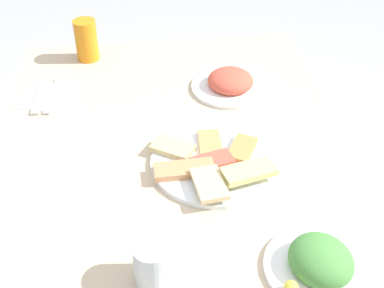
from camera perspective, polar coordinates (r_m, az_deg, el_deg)
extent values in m
cube|color=#CFB591|center=(1.20, -1.71, -0.92)|extent=(1.11, 0.84, 0.02)
cylinder|color=#425352|center=(1.86, 8.01, 0.77)|extent=(0.04, 0.04, 0.70)
cylinder|color=#425352|center=(1.84, -14.23, -0.88)|extent=(0.04, 0.04, 0.70)
cylinder|color=white|center=(1.15, 2.69, -2.00)|extent=(0.29, 0.29, 0.01)
cube|color=#E4D57E|center=(1.08, 6.41, -3.07)|extent=(0.08, 0.12, 0.01)
cube|color=tan|center=(1.11, -0.88, -2.89)|extent=(0.06, 0.13, 0.02)
cube|color=tan|center=(1.18, 2.04, 0.03)|extent=(0.10, 0.06, 0.01)
cube|color=#D05441|center=(1.13, 2.33, -1.96)|extent=(0.07, 0.10, 0.01)
cube|color=#D98E4B|center=(1.17, 5.65, -0.55)|extent=(0.11, 0.09, 0.01)
cube|color=#DCC07F|center=(1.16, -2.15, -0.44)|extent=(0.10, 0.11, 0.01)
cube|color=beige|center=(1.06, 1.97, -4.48)|extent=(0.11, 0.07, 0.01)
cylinder|color=white|center=(1.41, 4.30, 6.39)|extent=(0.21, 0.21, 0.01)
ellipsoid|color=#D5513C|center=(1.40, 4.34, 7.11)|extent=(0.15, 0.15, 0.06)
cylinder|color=white|center=(0.97, 14.04, -13.39)|extent=(0.20, 0.20, 0.01)
ellipsoid|color=#4D9040|center=(0.95, 14.26, -12.51)|extent=(0.15, 0.14, 0.07)
sphere|color=#EAE447|center=(0.91, 11.05, -15.50)|extent=(0.02, 0.02, 0.02)
cylinder|color=orange|center=(1.56, -11.77, 11.34)|extent=(0.09, 0.09, 0.12)
cylinder|color=silver|center=(0.90, -4.33, -13.19)|extent=(0.07, 0.07, 0.09)
cube|color=white|center=(1.43, -16.04, 5.13)|extent=(0.16, 0.16, 0.00)
cube|color=silver|center=(1.42, -15.35, 5.33)|extent=(0.18, 0.04, 0.00)
cube|color=silver|center=(1.43, -16.78, 5.20)|extent=(0.17, 0.02, 0.00)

